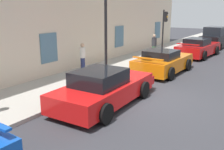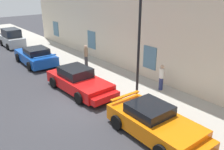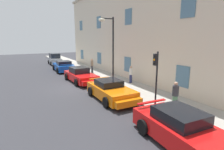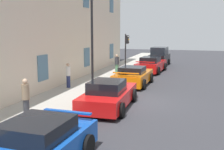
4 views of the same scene
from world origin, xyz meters
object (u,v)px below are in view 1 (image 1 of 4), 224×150
sportscar_yellow_flank (107,88)px  sportscar_white_middle (164,62)px  pedestrian_bystander (83,57)px  sportscar_tail_end (199,48)px  pedestrian_strolling (154,45)px  traffic_light (164,26)px  hatchback_distant (214,39)px

sportscar_yellow_flank → sportscar_white_middle: size_ratio=1.11×
sportscar_yellow_flank → pedestrian_bystander: (3.08, 3.76, 0.34)m
sportscar_tail_end → sportscar_yellow_flank: bearing=179.6°
sportscar_white_middle → sportscar_tail_end: sportscar_tail_end is taller
sportscar_yellow_flank → pedestrian_strolling: pedestrian_strolling is taller
traffic_light → sportscar_yellow_flank: bearing=-171.0°
hatchback_distant → traffic_light: (-8.42, 1.53, 1.55)m
sportscar_white_middle → hatchback_distant: 11.30m
sportscar_tail_end → hatchback_distant: size_ratio=1.38×
sportscar_yellow_flank → pedestrian_bystander: 4.88m
sportscar_tail_end → pedestrian_strolling: size_ratio=3.21×
hatchback_distant → pedestrian_strolling: (-7.76, 2.51, 0.09)m
hatchback_distant → traffic_light: size_ratio=1.13×
sportscar_white_middle → pedestrian_strolling: (3.53, 2.27, 0.37)m
hatchback_distant → pedestrian_bystander: bearing=164.6°
pedestrian_strolling → sportscar_tail_end: bearing=-40.9°
sportscar_tail_end → hatchback_distant: bearing=-0.5°
sportscar_yellow_flank → pedestrian_strolling: 9.79m
traffic_light → sportscar_tail_end: bearing=-23.0°
sportscar_tail_end → pedestrian_strolling: (-2.86, 2.47, 0.34)m
sportscar_white_middle → pedestrian_strolling: bearing=32.7°
pedestrian_bystander → hatchback_distant: bearing=-15.4°
sportscar_yellow_flank → sportscar_white_middle: bearing=1.1°
traffic_light → pedestrian_bystander: bearing=157.6°
pedestrian_bystander → traffic_light: bearing=-22.4°
sportscar_tail_end → pedestrian_bystander: 10.04m
hatchback_distant → pedestrian_strolling: bearing=162.1°
hatchback_distant → traffic_light: bearing=169.7°
sportscar_yellow_flank → pedestrian_strolling: (9.49, 2.38, 0.35)m
sportscar_yellow_flank → pedestrian_strolling: bearing=14.1°
pedestrian_strolling → pedestrian_bystander: (-6.41, 1.38, -0.01)m
sportscar_yellow_flank → hatchback_distant: hatchback_distant is taller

